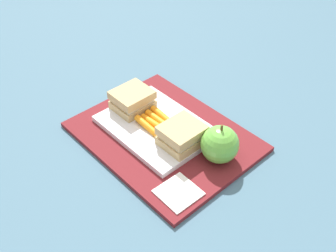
% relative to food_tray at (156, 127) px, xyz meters
% --- Properties ---
extents(ground_plane, '(2.40, 2.40, 0.00)m').
position_rel_food_tray_xyz_m(ground_plane, '(0.03, 0.00, -0.02)').
color(ground_plane, '#42667A').
extents(lunchbag_mat, '(0.36, 0.28, 0.01)m').
position_rel_food_tray_xyz_m(lunchbag_mat, '(0.03, 0.00, -0.01)').
color(lunchbag_mat, maroon).
rests_on(lunchbag_mat, ground_plane).
extents(food_tray, '(0.23, 0.17, 0.01)m').
position_rel_food_tray_xyz_m(food_tray, '(0.00, 0.00, 0.00)').
color(food_tray, white).
rests_on(food_tray, lunchbag_mat).
extents(sandwich_half_left, '(0.07, 0.08, 0.04)m').
position_rel_food_tray_xyz_m(sandwich_half_left, '(-0.08, 0.00, 0.03)').
color(sandwich_half_left, tan).
rests_on(sandwich_half_left, food_tray).
extents(sandwich_half_right, '(0.07, 0.08, 0.04)m').
position_rel_food_tray_xyz_m(sandwich_half_right, '(0.08, 0.00, 0.03)').
color(sandwich_half_right, tan).
rests_on(sandwich_half_right, food_tray).
extents(carrot_sticks_bundle, '(0.08, 0.06, 0.02)m').
position_rel_food_tray_xyz_m(carrot_sticks_bundle, '(0.00, 0.00, 0.01)').
color(carrot_sticks_bundle, orange).
rests_on(carrot_sticks_bundle, food_tray).
extents(apple, '(0.07, 0.07, 0.09)m').
position_rel_food_tray_xyz_m(apple, '(0.15, 0.03, 0.03)').
color(apple, '#66B742').
rests_on(apple, lunchbag_mat).
extents(paper_napkin, '(0.07, 0.07, 0.00)m').
position_rel_food_tray_xyz_m(paper_napkin, '(0.16, -0.09, -0.00)').
color(paper_napkin, white).
rests_on(paper_napkin, lunchbag_mat).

